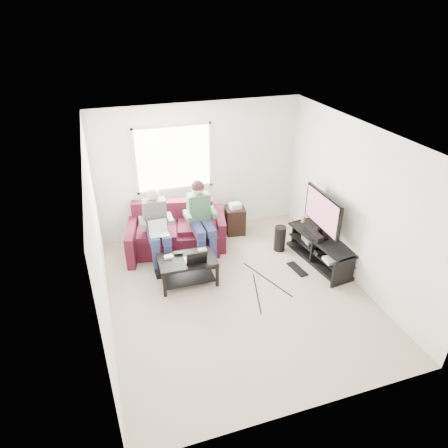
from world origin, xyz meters
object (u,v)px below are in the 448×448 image
at_px(sofa, 177,233).
at_px(end_table, 235,220).
at_px(tv, 322,212).
at_px(subwoofer, 280,238).
at_px(tv_stand, 321,251).
at_px(coffee_table, 187,265).

relative_size(sofa, end_table, 3.07).
bearing_deg(tv, subwoofer, 137.42).
xyz_separation_m(sofa, subwoofer, (1.83, -0.67, -0.07)).
bearing_deg(tv_stand, sofa, 152.09).
height_order(coffee_table, subwoofer, subwoofer).
bearing_deg(sofa, tv, -26.01).
height_order(sofa, end_table, sofa).
xyz_separation_m(tv, subwoofer, (-0.53, 0.49, -0.71)).
bearing_deg(tv, coffee_table, 179.20).
distance_m(sofa, tv_stand, 2.68).
distance_m(coffee_table, subwoofer, 1.95).
xyz_separation_m(coffee_table, tv_stand, (2.43, -0.13, -0.12)).
bearing_deg(subwoofer, end_table, 123.57).
bearing_deg(end_table, coffee_table, -134.28).
height_order(sofa, subwoofer, sofa).
bearing_deg(subwoofer, tv_stand, -47.78).
height_order(coffee_table, tv, tv).
distance_m(subwoofer, end_table, 1.06).
xyz_separation_m(coffee_table, tv, (2.42, -0.03, 0.61)).
relative_size(coffee_table, tv, 0.86).
distance_m(tv_stand, tv, 0.74).
bearing_deg(coffee_table, sofa, 86.86).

